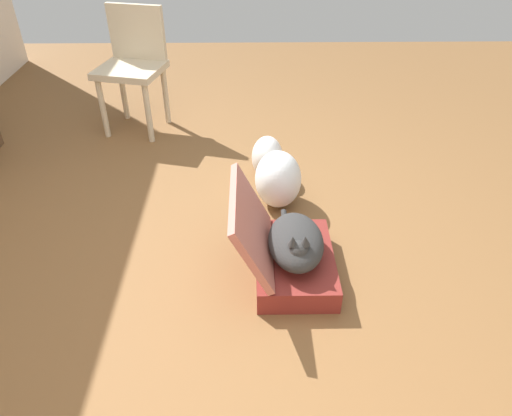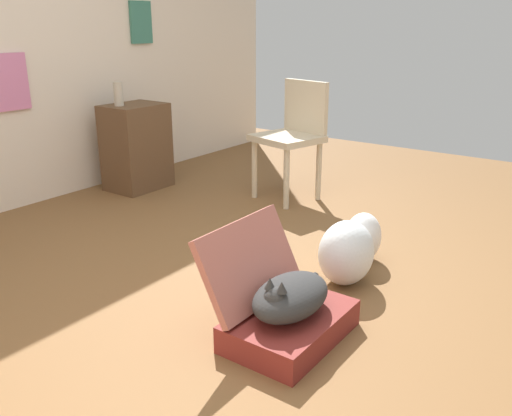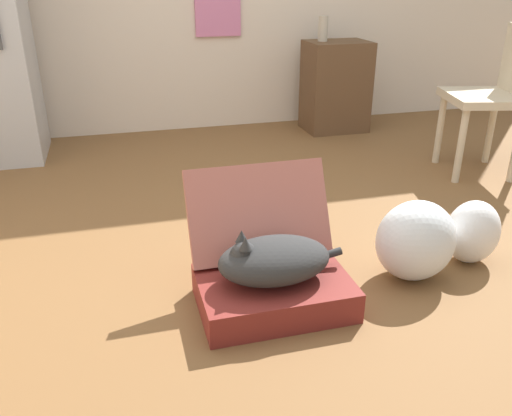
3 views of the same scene
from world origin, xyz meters
TOP-DOWN VIEW (x-y plane):
  - ground_plane at (0.00, 0.00)m, footprint 7.68×7.68m
  - suitcase_base at (-0.24, -0.48)m, footprint 0.59×0.40m
  - suitcase_lid at (-0.24, -0.26)m, footprint 0.59×0.21m
  - cat at (-0.25, -0.48)m, footprint 0.52×0.28m
  - plastic_bag_white at (0.40, -0.43)m, footprint 0.35×0.29m
  - plastic_bag_clear at (0.73, -0.37)m, footprint 0.25×0.21m
  - chair at (1.55, 0.64)m, footprint 0.54×0.56m

SIDE VIEW (x-z plane):
  - ground_plane at x=0.00m, z-range 0.00..0.00m
  - suitcase_base at x=-0.24m, z-range 0.00..0.13m
  - plastic_bag_clear at x=0.73m, z-range 0.00..0.30m
  - plastic_bag_white at x=0.40m, z-range 0.00..0.36m
  - cat at x=-0.25m, z-range 0.11..0.32m
  - suitcase_lid at x=-0.24m, z-range 0.13..0.50m
  - chair at x=1.55m, z-range 0.06..0.99m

